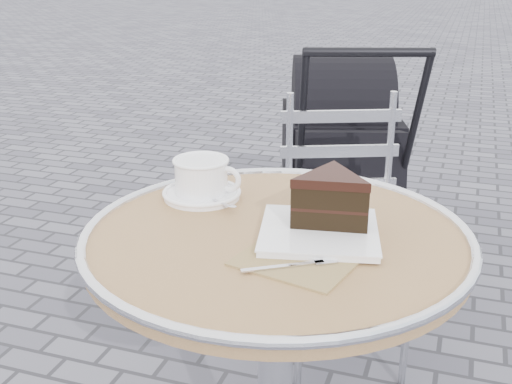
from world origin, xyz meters
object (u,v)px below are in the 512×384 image
(cake_plate_set, at_px, (328,207))
(cappuccino_set, at_px, (202,180))
(baby_stroller, at_px, (341,160))
(cafe_table, at_px, (276,311))
(bistro_chair, at_px, (342,198))

(cake_plate_set, bearing_deg, cappuccino_set, 149.33)
(baby_stroller, bearing_deg, cappuccino_set, -109.62)
(baby_stroller, bearing_deg, cake_plate_set, -97.64)
(cake_plate_set, relative_size, baby_stroller, 0.34)
(cafe_table, bearing_deg, bistro_chair, 91.97)
(cappuccino_set, distance_m, cake_plate_set, 0.30)
(cake_plate_set, xyz_separation_m, baby_stroller, (-0.24, 1.38, -0.36))
(cappuccino_set, xyz_separation_m, cake_plate_set, (0.29, -0.10, 0.01))
(cappuccino_set, distance_m, baby_stroller, 1.33)
(cake_plate_set, relative_size, bistro_chair, 0.41)
(cake_plate_set, height_order, bistro_chair, cake_plate_set)
(cafe_table, relative_size, cake_plate_set, 2.20)
(cake_plate_set, xyz_separation_m, bistro_chair, (-0.11, 0.75, -0.28))
(cappuccino_set, relative_size, baby_stroller, 0.18)
(cappuccino_set, distance_m, bistro_chair, 0.73)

